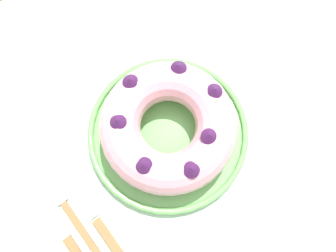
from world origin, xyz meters
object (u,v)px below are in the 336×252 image
cake_knife (97,221)px  bundt_cake (168,126)px  serving_dish (168,132)px  fork (72,215)px  serving_knife (68,239)px

cake_knife → bundt_cake: bearing=17.9°
serving_dish → bundt_cake: bearing=26.1°
fork → cake_knife: 0.05m
serving_dish → fork: size_ratio=1.53×
serving_dish → bundt_cake: bundt_cake is taller
serving_dish → fork: (-0.24, -0.02, -0.01)m
bundt_cake → fork: size_ratio=1.22×
serving_dish → cake_knife: size_ratio=1.65×
bundt_cake → cake_knife: bearing=-165.8°
fork → cake_knife: cake_knife is taller
bundt_cake → cake_knife: size_ratio=1.32×
fork → cake_knife: (0.03, -0.04, 0.00)m
bundt_cake → fork: (-0.24, -0.02, -0.05)m
bundt_cake → cake_knife: (-0.21, -0.05, -0.05)m
fork → serving_knife: serving_knife is taller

